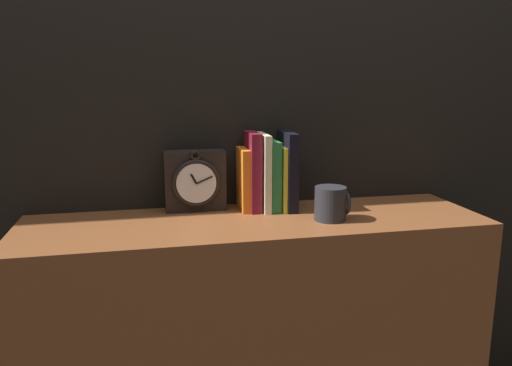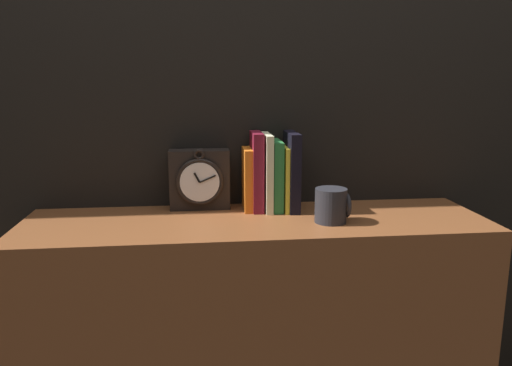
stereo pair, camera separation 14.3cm
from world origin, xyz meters
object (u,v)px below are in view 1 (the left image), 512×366
Objects in this scene: book_slot2_cream at (263,172)px; book_slot0_orange at (243,179)px; book_slot5_black at (287,171)px; mug at (331,203)px; book_slot1_maroon at (253,171)px; book_slot3_green at (272,175)px; book_slot4_yellow at (280,177)px; clock at (195,181)px.

book_slot0_orange is at bearing 169.96° from book_slot2_cream.
mug is (0.09, -0.16, -0.07)m from book_slot5_black.
book_slot3_green is (0.06, -0.00, -0.01)m from book_slot1_maroon.
book_slot2_cream is 1.10× the size of book_slot3_green.
book_slot1_maroon is 0.09m from book_slot4_yellow.
book_slot1_maroon is 0.06m from book_slot3_green.
mug is (0.20, -0.17, -0.07)m from book_slot1_maroon.
clock is at bearing 171.46° from book_slot1_maroon.
clock is 0.82× the size of book_slot2_cream.
mug is (0.16, -0.16, -0.07)m from book_slot2_cream.
book_slot3_green is at bearing -7.28° from clock.
clock is 0.97× the size of book_slot4_yellow.
book_slot1_maroon reaches higher than book_slot0_orange.
book_slot0_orange is 0.09m from book_slot3_green.
book_slot2_cream reaches higher than mug.
book_slot2_cream is (0.03, -0.01, -0.00)m from book_slot1_maroon.
book_slot2_cream is at bearing -10.04° from book_slot0_orange.
book_slot5_black is (0.28, -0.04, 0.03)m from clock.
book_slot3_green is 0.05m from book_slot5_black.
book_slot5_black is at bearing -7.68° from book_slot3_green.
book_slot2_cream is 0.06m from book_slot4_yellow.
book_slot5_black is (0.11, -0.01, -0.00)m from book_slot1_maroon.
clock is 0.80× the size of book_slot1_maroon.
clock is at bearing 172.62° from book_slot4_yellow.
book_slot0_orange is 0.14m from book_slot5_black.
book_slot3_green is (0.09, -0.01, 0.01)m from book_slot0_orange.
clock is at bearing 171.14° from book_slot2_cream.
clock is 0.21m from book_slot2_cream.
clock is 1.97× the size of mug.
mug is at bearing -44.24° from book_slot2_cream.
book_slot0_orange is 0.79× the size of book_slot5_black.
book_slot4_yellow is (0.08, -0.01, -0.02)m from book_slot1_maroon.
clock is at bearing 172.72° from book_slot3_green.
book_slot1_maroon reaches higher than mug.
clock reaches higher than book_slot0_orange.
book_slot3_green is (0.24, -0.03, 0.01)m from clock.
book_slot4_yellow is (0.02, -0.00, -0.01)m from book_slot3_green.
book_slot5_black is at bearing -3.18° from book_slot2_cream.
book_slot2_cream is 1.19× the size of book_slot4_yellow.
book_slot1_maroon reaches higher than book_slot3_green.
mug is (0.23, -0.17, -0.05)m from book_slot0_orange.
book_slot4_yellow is at bearing -7.38° from clock.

